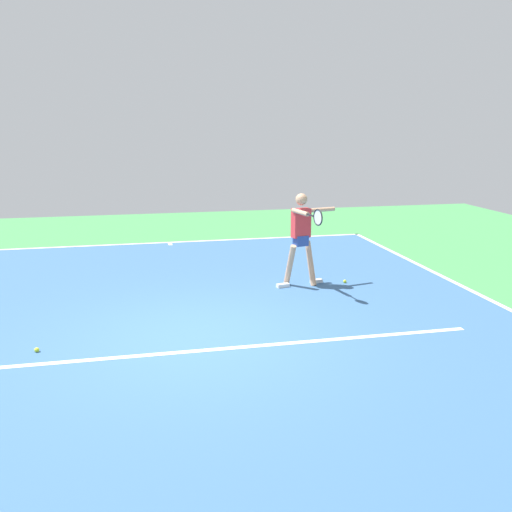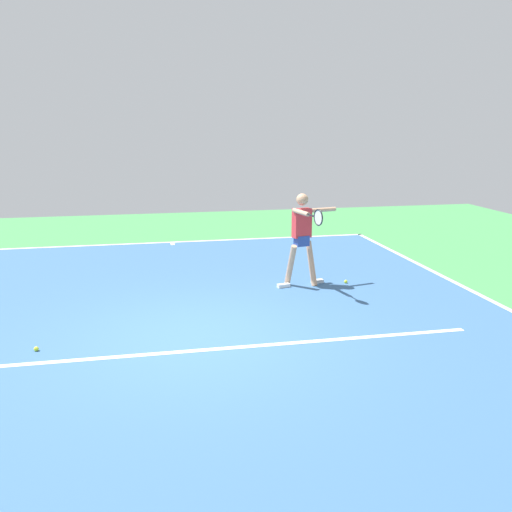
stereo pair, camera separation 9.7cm
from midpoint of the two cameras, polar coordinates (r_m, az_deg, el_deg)
ground_plane at (r=8.15m, az=-6.38°, el=-8.38°), size 23.56×23.56×0.00m
court_surface at (r=8.15m, az=-6.38°, el=-8.37°), size 10.60×13.69×0.00m
court_line_baseline_near at (r=14.67m, az=-9.12°, el=1.41°), size 10.60×0.10×0.01m
court_line_service at (r=7.70m, az=-6.00°, el=-9.71°), size 7.95×0.10×0.01m
court_line_centre_mark at (r=14.47m, az=-9.07°, el=1.25°), size 0.10×0.30×0.01m
tennis_player at (r=10.41m, az=4.52°, el=2.37°), size 1.20×1.31×1.79m
tennis_ball_near_player at (r=10.91m, az=8.94°, el=-2.60°), size 0.07×0.07×0.07m
tennis_ball_by_sideline at (r=8.18m, az=-22.09°, el=-9.00°), size 0.07×0.07×0.07m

